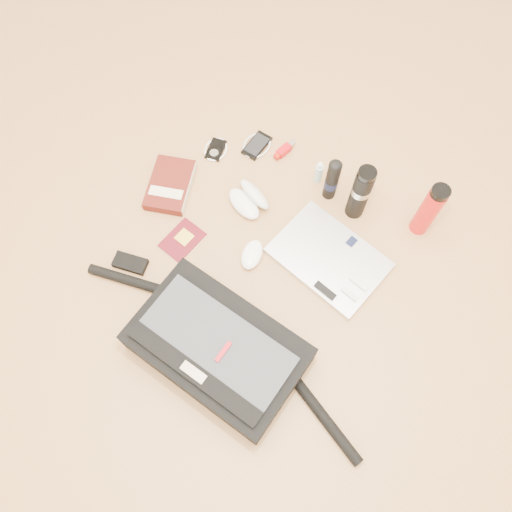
% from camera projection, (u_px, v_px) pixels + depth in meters
% --- Properties ---
extents(ground, '(4.00, 4.00, 0.00)m').
position_uv_depth(ground, '(249.00, 274.00, 1.68)').
color(ground, '#AB7947').
rests_on(ground, ground).
extents(messenger_bag, '(1.05, 0.38, 0.14)m').
position_uv_depth(messenger_bag, '(217.00, 348.00, 1.51)').
color(messenger_bag, black).
rests_on(messenger_bag, ground).
extents(laptop, '(0.42, 0.34, 0.04)m').
position_uv_depth(laptop, '(329.00, 259.00, 1.69)').
color(laptop, '#BCBCBE').
rests_on(laptop, ground).
extents(book, '(0.20, 0.25, 0.04)m').
position_uv_depth(book, '(170.00, 185.00, 1.80)').
color(book, '#4A120D').
rests_on(book, ground).
extents(passport, '(0.13, 0.16, 0.01)m').
position_uv_depth(passport, '(182.00, 240.00, 1.73)').
color(passport, '#500A13').
rests_on(passport, ground).
extents(mouse, '(0.08, 0.12, 0.04)m').
position_uv_depth(mouse, '(252.00, 255.00, 1.69)').
color(mouse, white).
rests_on(mouse, ground).
extents(sunglasses_case, '(0.19, 0.17, 0.09)m').
position_uv_depth(sunglasses_case, '(249.00, 199.00, 1.76)').
color(sunglasses_case, white).
rests_on(sunglasses_case, ground).
extents(ipod, '(0.10, 0.10, 0.01)m').
position_uv_depth(ipod, '(216.00, 150.00, 1.88)').
color(ipod, black).
rests_on(ipod, ground).
extents(phone, '(0.11, 0.13, 0.01)m').
position_uv_depth(phone, '(257.00, 145.00, 1.89)').
color(phone, black).
rests_on(phone, ground).
extents(inhaler, '(0.05, 0.10, 0.03)m').
position_uv_depth(inhaler, '(285.00, 150.00, 1.87)').
color(inhaler, '#AC0C13').
rests_on(inhaler, ground).
extents(spray_bottle, '(0.03, 0.03, 0.11)m').
position_uv_depth(spray_bottle, '(319.00, 173.00, 1.79)').
color(spray_bottle, '#9FCAD9').
rests_on(spray_bottle, ground).
extents(aerosol_can, '(0.05, 0.05, 0.20)m').
position_uv_depth(aerosol_can, '(332.00, 180.00, 1.72)').
color(aerosol_can, black).
rests_on(aerosol_can, ground).
extents(thermos_black, '(0.07, 0.07, 0.25)m').
position_uv_depth(thermos_black, '(360.00, 193.00, 1.66)').
color(thermos_black, black).
rests_on(thermos_black, ground).
extents(thermos_red, '(0.09, 0.09, 0.25)m').
position_uv_depth(thermos_red, '(429.00, 210.00, 1.64)').
color(thermos_red, red).
rests_on(thermos_red, ground).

